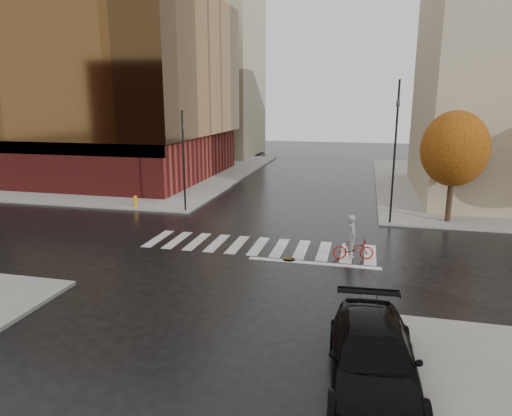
{
  "coord_description": "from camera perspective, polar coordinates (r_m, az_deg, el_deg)",
  "views": [
    {
      "loc": [
        5.04,
        -20.91,
        7.25
      ],
      "look_at": [
        -0.11,
        0.45,
        2.0
      ],
      "focal_mm": 32.0,
      "sensor_mm": 36.0,
      "label": 1
    }
  ],
  "objects": [
    {
      "name": "ground",
      "position": [
        22.7,
        0.01,
        -5.19
      ],
      "size": [
        120.0,
        120.0,
        0.0
      ],
      "primitive_type": "plane",
      "color": "black",
      "rests_on": "ground"
    },
    {
      "name": "sidewalk_nw",
      "position": [
        49.86,
        -18.15,
        4.49
      ],
      "size": [
        30.0,
        30.0,
        0.15
      ],
      "primitive_type": "cube",
      "color": "gray",
      "rests_on": "ground"
    },
    {
      "name": "crosswalk",
      "position": [
        23.16,
        0.3,
        -4.79
      ],
      "size": [
        12.0,
        3.0,
        0.01
      ],
      "primitive_type": "cube",
      "color": "silver",
      "rests_on": "ground"
    },
    {
      "name": "office_glass",
      "position": [
        47.38,
        -21.89,
        13.75
      ],
      "size": [
        27.0,
        19.0,
        16.0
      ],
      "color": "maroon",
      "rests_on": "sidewalk_nw"
    },
    {
      "name": "building_nw_far",
      "position": [
        61.68,
        -6.66,
        16.04
      ],
      "size": [
        14.0,
        12.0,
        20.0
      ],
      "primitive_type": "cube",
      "color": "tan",
      "rests_on": "sidewalk_nw"
    },
    {
      "name": "tree_ne_a",
      "position": [
        28.88,
        23.56,
        6.78
      ],
      "size": [
        3.8,
        3.8,
        6.5
      ],
      "color": "#332016",
      "rests_on": "sidewalk_ne"
    },
    {
      "name": "sedan",
      "position": [
        12.68,
        14.4,
        -17.58
      ],
      "size": [
        2.57,
        5.65,
        1.6
      ],
      "primitive_type": "imported",
      "rotation": [
        0.0,
        0.0,
        0.06
      ],
      "color": "black",
      "rests_on": "ground"
    },
    {
      "name": "cyclist",
      "position": [
        21.6,
        11.99,
        -4.46
      ],
      "size": [
        1.94,
        0.96,
        2.11
      ],
      "rotation": [
        0.0,
        0.0,
        1.75
      ],
      "color": "#9C120E",
      "rests_on": "ground"
    },
    {
      "name": "traffic_light_nw",
      "position": [
        29.69,
        -9.05,
        6.45
      ],
      "size": [
        0.2,
        0.18,
        6.43
      ],
      "rotation": [
        0.0,
        0.0,
        -1.17
      ],
      "color": "black",
      "rests_on": "sidewalk_nw"
    },
    {
      "name": "traffic_light_ne",
      "position": [
        27.35,
        17.04,
        7.98
      ],
      "size": [
        0.24,
        0.26,
        8.18
      ],
      "rotation": [
        0.0,
        0.0,
        2.72
      ],
      "color": "black",
      "rests_on": "sidewalk_ne"
    },
    {
      "name": "fire_hydrant",
      "position": [
        31.97,
        -14.85,
        0.92
      ],
      "size": [
        0.27,
        0.27,
        0.76
      ],
      "color": "orange",
      "rests_on": "sidewalk_nw"
    },
    {
      "name": "manhole",
      "position": [
        21.34,
        4.15,
        -6.44
      ],
      "size": [
        0.8,
        0.8,
        0.01
      ],
      "primitive_type": "cylinder",
      "rotation": [
        0.0,
        0.0,
        -0.37
      ],
      "color": "#4D401B",
      "rests_on": "ground"
    }
  ]
}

